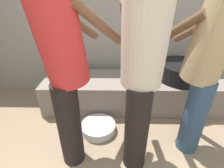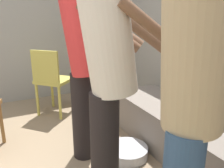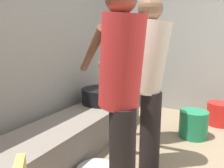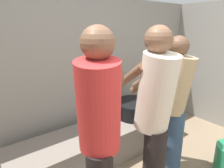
% 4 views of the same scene
% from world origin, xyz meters
% --- Properties ---
extents(block_enclosure_rear, '(4.94, 0.20, 2.04)m').
position_xyz_m(block_enclosure_rear, '(0.00, 2.20, 1.02)').
color(block_enclosure_rear, gray).
rests_on(block_enclosure_rear, ground_plane).
extents(hearth_ledge, '(2.44, 0.60, 0.41)m').
position_xyz_m(hearth_ledge, '(0.25, 1.68, 0.20)').
color(hearth_ledge, slate).
rests_on(hearth_ledge, ground_plane).
extents(cooking_pot_main, '(0.59, 0.59, 0.66)m').
position_xyz_m(cooking_pot_main, '(0.80, 1.70, 0.51)').
color(cooking_pot_main, black).
rests_on(cooking_pot_main, hearth_ledge).
extents(cook_in_tan_shirt, '(0.61, 0.73, 1.57)m').
position_xyz_m(cook_in_tan_shirt, '(0.67, 0.98, 0.90)').
color(cook_in_tan_shirt, navy).
rests_on(cook_in_tan_shirt, ground_plane).
extents(cook_in_red_shirt, '(0.67, 0.74, 1.67)m').
position_xyz_m(cook_in_red_shirt, '(-0.41, 0.83, 0.96)').
color(cook_in_red_shirt, black).
rests_on(cook_in_red_shirt, ground_plane).
extents(cook_in_cream_shirt, '(0.41, 0.72, 1.67)m').
position_xyz_m(cook_in_cream_shirt, '(0.14, 0.81, 0.96)').
color(cook_in_cream_shirt, black).
rests_on(cook_in_cream_shirt, ground_plane).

